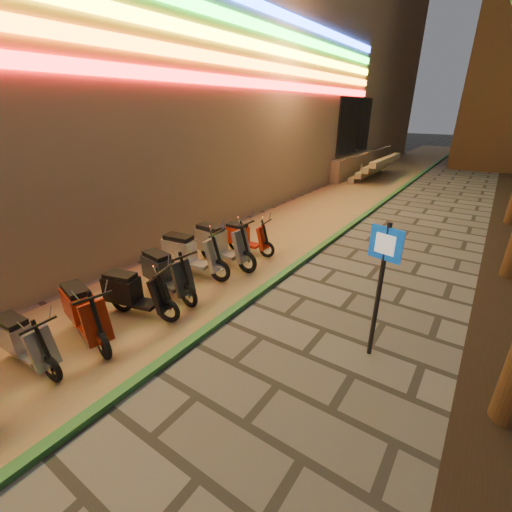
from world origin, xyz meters
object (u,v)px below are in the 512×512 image
Objects in this scene: pedestrian_sign at (381,274)px; scooter_9 at (244,237)px; scooter_3 at (23,341)px; scooter_4 at (84,312)px; scooter_6 at (165,273)px; scooter_8 at (219,244)px; scooter_7 at (189,254)px; scooter_5 at (133,293)px.

scooter_9 is (-4.26, 2.31, -1.02)m from pedestrian_sign.
scooter_3 is at bearing -129.83° from pedestrian_sign.
scooter_6 is (-0.01, 1.83, 0.00)m from scooter_4.
scooter_8 is (-0.06, 3.70, 0.06)m from scooter_4.
scooter_5 is at bearing -86.86° from scooter_7.
scooter_7 reaches higher than scooter_5.
scooter_5 is 0.95× the size of scooter_6.
scooter_9 is at bearing 76.59° from scooter_5.
scooter_4 is at bearing -112.18° from scooter_5.
scooter_6 is 0.93× the size of scooter_7.
pedestrian_sign is at bearing -13.88° from scooter_7.
scooter_6 reaches higher than scooter_5.
scooter_3 is 0.79× the size of scooter_8.
scooter_9 is at bearing 97.36° from scooter_6.
pedestrian_sign is 1.52× the size of scooter_9.
scooter_3 is at bearing -82.49° from scooter_4.
pedestrian_sign is at bearing -34.22° from scooter_9.
scooter_3 is at bearing -111.24° from scooter_5.
pedestrian_sign is at bearing 4.15° from scooter_5.
scooter_9 is at bearing 164.35° from pedestrian_sign.
scooter_3 is 0.98× the size of scooter_9.
scooter_6 is 2.85m from scooter_9.
scooter_7 is 0.91m from scooter_8.
scooter_5 is at bearing 80.58° from scooter_3.
scooter_8 is at bearing 78.57° from scooter_5.
pedestrian_sign reaches higher than scooter_6.
scooter_8 reaches higher than scooter_3.
scooter_3 is 0.81× the size of scooter_7.
scooter_4 is 2.83m from scooter_7.
scooter_5 is 1.07× the size of scooter_9.
scooter_7 is at bearing -172.81° from pedestrian_sign.
scooter_5 reaches higher than scooter_3.
scooter_7 is (-4.54, 0.44, -0.92)m from pedestrian_sign.
scooter_6 is 1.12× the size of scooter_9.
scooter_5 is 0.92m from scooter_6.
scooter_8 is (-4.33, 1.33, -0.90)m from pedestrian_sign.
pedestrian_sign reaches higher than scooter_3.
scooter_7 is at bearing -104.05° from scooter_9.
pedestrian_sign is 1.35× the size of scooter_6.
scooter_8 is at bearing 103.71° from scooter_4.
scooter_4 is 0.92× the size of scooter_7.
scooter_3 is at bearing -96.69° from scooter_9.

